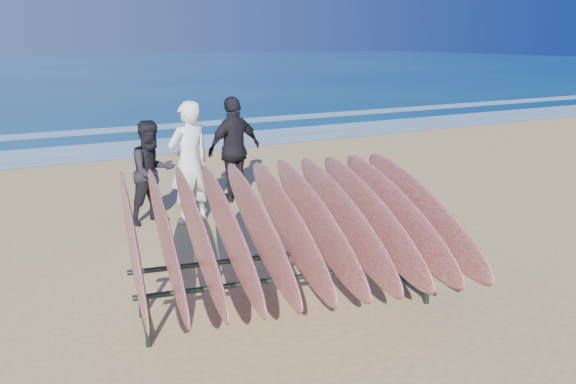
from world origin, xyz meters
name	(u,v)px	position (x,y,z in m)	size (l,w,h in m)	color
ground	(321,286)	(0.00, 0.00, 0.00)	(120.00, 120.00, 0.00)	tan
foam_near	(113,150)	(0.00, 10.00, 0.01)	(160.00, 160.00, 0.00)	white
foam_far	(85,132)	(0.00, 13.50, 0.01)	(160.00, 160.00, 0.00)	white
surfboard_rack	(288,225)	(-0.66, -0.37, 0.95)	(3.62, 3.31, 1.57)	black
person_white	(189,163)	(-0.43, 3.14, 0.94)	(0.69, 0.45, 1.89)	silver
person_dark_a	(153,173)	(-0.94, 3.38, 0.80)	(0.78, 0.61, 1.60)	black
person_dark_b	(234,149)	(0.72, 4.02, 0.92)	(1.07, 0.45, 1.83)	black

